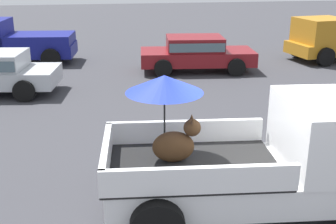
{
  "coord_description": "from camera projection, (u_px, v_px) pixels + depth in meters",
  "views": [
    {
      "loc": [
        -2.56,
        -5.92,
        3.92
      ],
      "look_at": [
        -1.19,
        2.05,
        1.1
      ],
      "focal_mm": 45.51,
      "sensor_mm": 36.0,
      "label": 1
    }
  ],
  "objects": [
    {
      "name": "ground_plane",
      "position": [
        258.0,
        208.0,
        7.21
      ],
      "size": [
        80.0,
        80.0,
        0.0
      ],
      "primitive_type": "plane",
      "color": "#38383D"
    },
    {
      "name": "pickup_truck_main",
      "position": [
        286.0,
        155.0,
        6.93
      ],
      "size": [
        5.2,
        2.64,
        2.27
      ],
      "rotation": [
        0.0,
        0.0,
        -0.1
      ],
      "color": "black",
      "rests_on": "ground"
    },
    {
      "name": "parked_sedan_near",
      "position": [
        196.0,
        52.0,
        16.26
      ],
      "size": [
        4.47,
        2.33,
        1.33
      ],
      "rotation": [
        0.0,
        0.0,
        -0.11
      ],
      "color": "black",
      "rests_on": "ground"
    },
    {
      "name": "pickup_truck_far",
      "position": [
        10.0,
        42.0,
        17.57
      ],
      "size": [
        4.98,
        2.6,
        1.8
      ],
      "rotation": [
        0.0,
        0.0,
        3.03
      ],
      "color": "black",
      "rests_on": "ground"
    }
  ]
}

